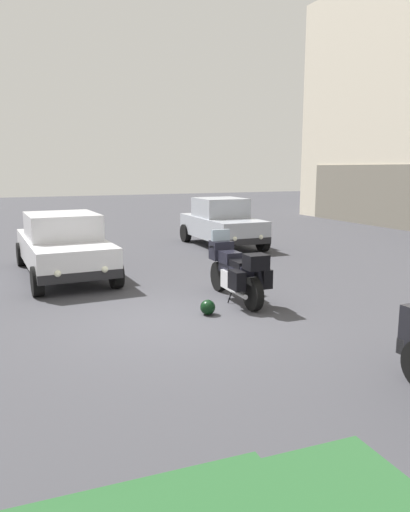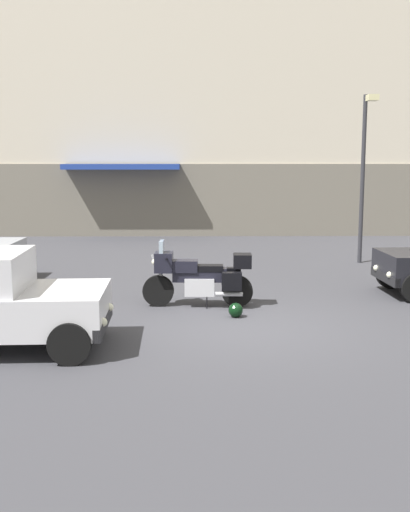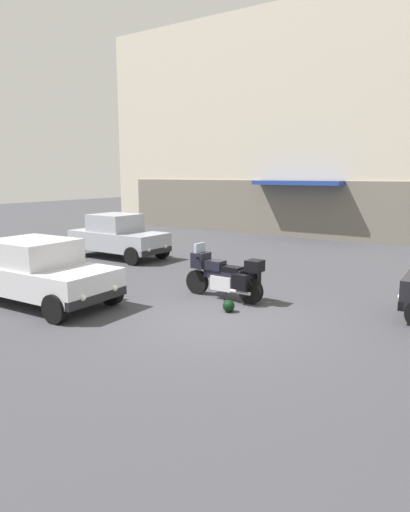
{
  "view_description": "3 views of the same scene",
  "coord_description": "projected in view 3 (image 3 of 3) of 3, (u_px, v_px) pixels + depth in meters",
  "views": [
    {
      "loc": [
        7.8,
        -2.81,
        2.65
      ],
      "look_at": [
        0.08,
        0.52,
        1.12
      ],
      "focal_mm": 34.09,
      "sensor_mm": 36.0,
      "label": 1
    },
    {
      "loc": [
        -0.77,
        -11.03,
        3.0
      ],
      "look_at": [
        -0.64,
        0.31,
        1.24
      ],
      "focal_mm": 44.01,
      "sensor_mm": 36.0,
      "label": 2
    },
    {
      "loc": [
        5.18,
        -8.06,
        3.12
      ],
      "look_at": [
        -0.82,
        0.82,
        1.2
      ],
      "focal_mm": 32.18,
      "sensor_mm": 36.0,
      "label": 3
    }
  ],
  "objects": [
    {
      "name": "ground_plane",
      "position": [
        215.0,
        319.0,
        9.98
      ],
      "size": [
        80.0,
        80.0,
        0.0
      ],
      "primitive_type": "plane",
      "color": "#38383D"
    },
    {
      "name": "car_wagon_end",
      "position": [
        118.0,
        236.0,
        17.23
      ],
      "size": [
        3.89,
        1.81,
        1.64
      ],
      "rotation": [
        0.0,
        0.0,
        -0.01
      ],
      "color": "#9EA3AD",
      "rests_on": "ground"
    },
    {
      "name": "motorcycle",
      "position": [
        224.0,
        275.0,
        11.53
      ],
      "size": [
        2.26,
        0.77,
        1.36
      ],
      "rotation": [
        0.0,
        0.0,
        3.11
      ],
      "color": "black",
      "rests_on": "ground"
    },
    {
      "name": "building_facade_rear",
      "position": [
        389.0,
        119.0,
        20.86
      ],
      "size": [
        31.62,
        3.4,
        11.24
      ],
      "color": "beige",
      "rests_on": "ground"
    },
    {
      "name": "helmet",
      "position": [
        229.0,
        306.0,
        10.5
      ],
      "size": [
        0.28,
        0.28,
        0.28
      ],
      "primitive_type": "sphere",
      "color": "black",
      "rests_on": "ground"
    },
    {
      "name": "car_sedan_far",
      "position": [
        33.0,
        271.0,
        11.22
      ],
      "size": [
        4.63,
        2.05,
        1.56
      ],
      "rotation": [
        0.0,
        0.0,
        0.04
      ],
      "color": "silver",
      "rests_on": "ground"
    }
  ]
}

